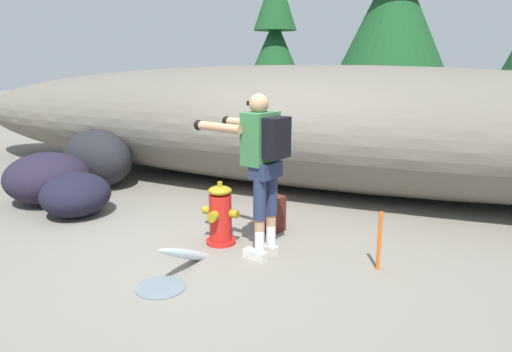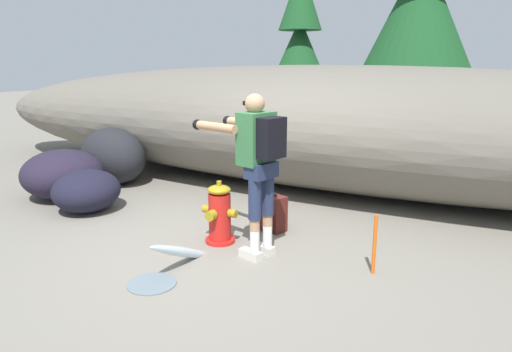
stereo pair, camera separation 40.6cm
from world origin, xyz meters
name	(u,v)px [view 2 (the right image)]	position (x,y,z in m)	size (l,w,h in m)	color
ground_plane	(221,255)	(0.00, 0.00, -0.02)	(56.00, 56.00, 0.04)	slate
dirt_embankment	(326,126)	(0.00, 3.25, 0.98)	(15.24, 3.20, 1.97)	#666056
fire_hydrant	(220,215)	(-0.18, 0.27, 0.33)	(0.43, 0.39, 0.72)	red
hydrant_water_jet	(179,257)	(-0.18, -0.49, 0.11)	(0.45, 1.25, 0.57)	silver
utility_worker	(257,155)	(0.37, 0.13, 1.09)	(1.04, 0.66, 1.71)	beige
spare_backpack	(273,214)	(0.19, 0.89, 0.22)	(0.35, 0.34, 0.47)	#511E19
boulder_large	(63,174)	(-3.23, 0.65, 0.37)	(1.19, 1.19, 0.74)	#221D2E
boulder_mid	(87,191)	(-2.41, 0.37, 0.29)	(0.89, 0.96, 0.58)	black
boulder_small	(113,156)	(-3.17, 1.64, 0.48)	(1.24, 0.96, 0.96)	black
pine_tree_far_left	(300,41)	(-3.00, 9.12, 2.61)	(1.97, 1.97, 4.74)	#47331E
survey_stake	(375,245)	(1.57, 0.30, 0.30)	(0.04, 0.04, 0.60)	#E55914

